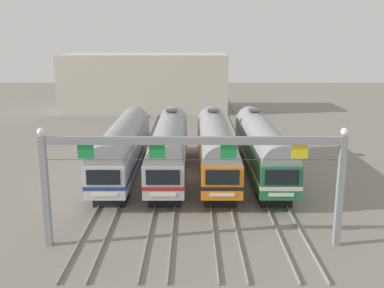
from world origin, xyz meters
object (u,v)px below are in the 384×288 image
commuter_train_silver (121,146)px  catenary_gantry (191,161)px  commuter_train_stainless (167,146)px  commuter_train_green (260,146)px  commuter_train_orange (214,146)px

commuter_train_silver → catenary_gantry: 14.95m
commuter_train_stainless → commuter_train_silver: bearing=-179.9°
commuter_train_stainless → catenary_gantry: bearing=-81.6°
catenary_gantry → commuter_train_silver: bearing=113.8°
commuter_train_silver → catenary_gantry: size_ratio=1.05×
commuter_train_silver → commuter_train_green: size_ratio=1.00×
commuter_train_silver → commuter_train_orange: bearing=0.0°
commuter_train_orange → catenary_gantry: bearing=-98.4°
commuter_train_stainless → commuter_train_green: bearing=0.0°
commuter_train_stainless → commuter_train_orange: same height
commuter_train_silver → commuter_train_stainless: (3.97, 0.00, 0.00)m
commuter_train_stainless → commuter_train_green: 7.94m
commuter_train_orange → catenary_gantry: 13.86m
commuter_train_stainless → commuter_train_orange: 3.97m
commuter_train_silver → commuter_train_green: bearing=0.0°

